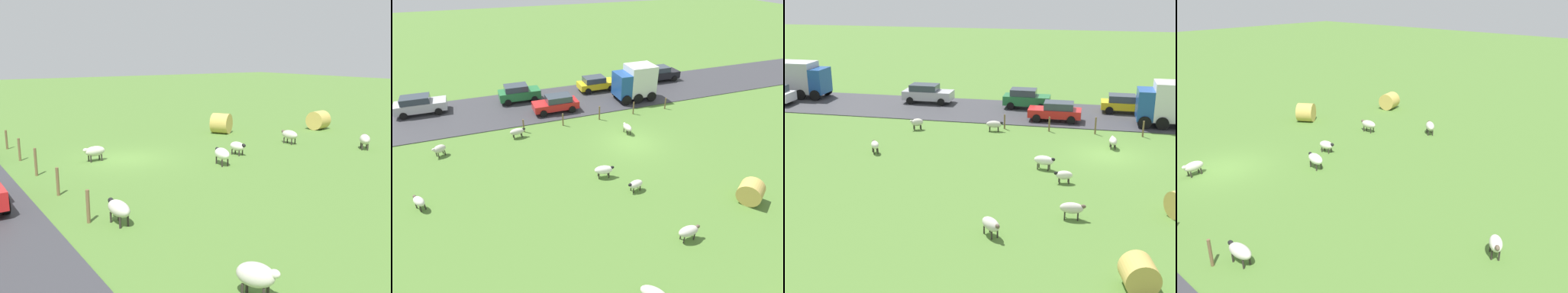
% 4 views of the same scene
% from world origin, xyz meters
% --- Properties ---
extents(ground_plane, '(160.00, 160.00, 0.00)m').
position_xyz_m(ground_plane, '(0.00, 0.00, 0.00)').
color(ground_plane, '#517A33').
extents(road_strip, '(8.00, 80.00, 0.06)m').
position_xyz_m(road_strip, '(9.80, 0.00, 0.03)').
color(road_strip, '#38383D').
rests_on(road_strip, ground_plane).
extents(sheep_0, '(0.56, 1.25, 0.84)m').
position_xyz_m(sheep_0, '(-9.92, 1.88, 0.57)').
color(sheep_0, beige).
rests_on(sheep_0, ground_plane).
extents(sheep_1, '(1.25, 1.20, 0.86)m').
position_xyz_m(sheep_1, '(-12.41, 5.35, 0.58)').
color(sheep_1, beige).
rests_on(sheep_1, ground_plane).
extents(sheep_2, '(0.64, 1.09, 0.73)m').
position_xyz_m(sheep_2, '(-5.39, 2.53, 0.48)').
color(sheep_2, silver).
rests_on(sheep_2, ground_plane).
extents(sheep_3, '(1.19, 0.57, 0.78)m').
position_xyz_m(sheep_3, '(1.57, -0.35, 0.52)').
color(sheep_3, beige).
rests_on(sheep_3, ground_plane).
extents(sheep_4, '(0.59, 1.27, 0.79)m').
position_xyz_m(sheep_4, '(3.97, 8.19, 0.53)').
color(sheep_4, beige).
rests_on(sheep_4, ground_plane).
extents(sheep_5, '(1.06, 0.89, 0.80)m').
position_xyz_m(sheep_5, '(-2.58, 14.92, 0.55)').
color(sheep_5, silver).
rests_on(sheep_5, ground_plane).
extents(sheep_6, '(0.78, 1.35, 0.85)m').
position_xyz_m(sheep_6, '(-3.39, 3.81, 0.57)').
color(sheep_6, white).
rests_on(sheep_6, ground_plane).
extents(sheep_7, '(0.94, 1.06, 0.85)m').
position_xyz_m(sheep_7, '(3.19, 13.94, 0.57)').
color(sheep_7, beige).
rests_on(sheep_7, ground_plane).
extents(hay_bale_0, '(1.49, 1.54, 1.33)m').
position_xyz_m(hay_bale_0, '(-15.48, -0.80, 0.66)').
color(hay_bale_0, tan).
rests_on(hay_bale_0, ground_plane).
extents(fence_post_1, '(0.12, 0.12, 1.17)m').
position_xyz_m(fence_post_1, '(4.75, -2.55, 0.59)').
color(fence_post_1, brown).
rests_on(fence_post_1, ground_plane).
extents(fence_post_2, '(0.12, 0.12, 1.27)m').
position_xyz_m(fence_post_2, '(4.75, 0.82, 0.63)').
color(fence_post_2, brown).
rests_on(fence_post_2, ground_plane).
extents(fence_post_3, '(0.12, 0.12, 1.11)m').
position_xyz_m(fence_post_3, '(4.75, 4.18, 0.56)').
color(fence_post_3, brown).
rests_on(fence_post_3, ground_plane).
extents(fence_post_4, '(0.12, 0.12, 1.12)m').
position_xyz_m(fence_post_4, '(4.75, 7.54, 0.56)').
color(fence_post_4, brown).
rests_on(fence_post_4, ground_plane).
extents(truck_0, '(2.64, 4.60, 3.33)m').
position_xyz_m(truck_0, '(11.39, 27.86, 1.83)').
color(truck_0, '#1E4C99').
rests_on(truck_0, road_strip).
extents(truck_1, '(2.63, 3.87, 3.41)m').
position_xyz_m(truck_1, '(7.89, -4.24, 1.83)').
color(truck_1, '#1E4C99').
rests_on(truck_1, road_strip).
extents(car_0, '(2.06, 4.44, 1.66)m').
position_xyz_m(car_0, '(11.59, 15.73, 0.92)').
color(car_0, '#B7B7BC').
rests_on(car_0, road_strip).
extents(car_1, '(1.94, 3.98, 1.68)m').
position_xyz_m(car_1, '(11.35, 6.74, 0.92)').
color(car_1, '#237238').
rests_on(car_1, road_strip).
extents(car_2, '(1.93, 4.15, 1.52)m').
position_xyz_m(car_2, '(7.71, 3.92, 0.85)').
color(car_2, red).
rests_on(car_2, road_strip).
extents(car_4, '(1.99, 3.98, 1.49)m').
position_xyz_m(car_4, '(11.51, -1.52, 0.84)').
color(car_4, yellow).
rests_on(car_4, road_strip).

